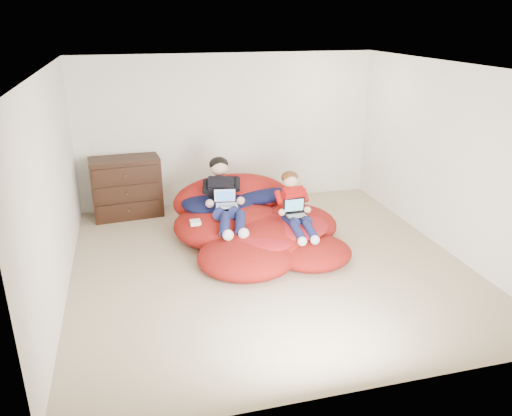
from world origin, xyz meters
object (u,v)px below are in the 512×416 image
Objects in this scene: older_boy at (224,193)px; younger_boy at (295,204)px; laptop_black at (295,211)px; beanbag_pile at (253,225)px; dresser at (127,187)px; laptop_white at (226,201)px.

older_boy is 1.33× the size of younger_boy.
beanbag_pile is at bearing 142.65° from laptop_black.
dresser is 3.48× the size of laptop_white.
older_boy is at bearing 157.29° from beanbag_pile.
laptop_black is (0.50, -0.38, 0.31)m from beanbag_pile.
laptop_black is at bearing -25.42° from laptop_white.
older_boy reaches higher than laptop_black.
younger_boy is at bearing -33.82° from beanbag_pile.
dresser is at bearing 140.59° from younger_boy.
beanbag_pile is 2.46× the size of younger_boy.
younger_boy is 0.96m from laptop_white.
dresser is 1.12× the size of younger_boy.
laptop_white reaches higher than laptop_black.
older_boy reaches higher than younger_boy.
laptop_white is 1.05× the size of laptop_black.
younger_boy is (2.22, -1.82, 0.16)m from dresser.
younger_boy is (0.88, -0.49, -0.07)m from older_boy.
younger_boy reaches higher than beanbag_pile.
beanbag_pile is at bearing 146.18° from younger_boy.
beanbag_pile is 0.62m from older_boy.
dresser is at bearing 135.17° from older_boy.
beanbag_pile reaches higher than laptop_black.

